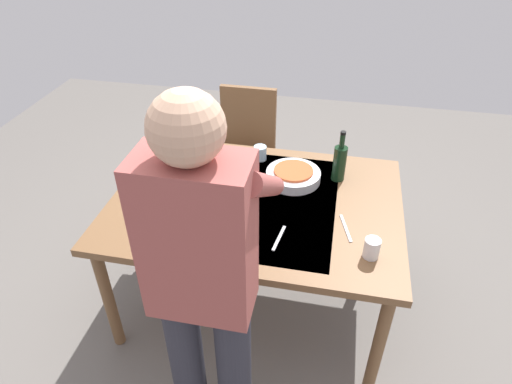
{
  "coord_description": "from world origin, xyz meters",
  "views": [
    {
      "loc": [
        -0.37,
        1.83,
        2.14
      ],
      "look_at": [
        0.0,
        0.0,
        0.79
      ],
      "focal_mm": 31.41,
      "sensor_mm": 36.0,
      "label": 1
    }
  ],
  "objects_px": {
    "wine_glass_left": "(170,209)",
    "wine_glass_right": "(213,180)",
    "water_cup_near_right": "(178,199)",
    "water_cup_far_right": "(372,248)",
    "wine_bottle": "(340,162)",
    "person_server": "(204,282)",
    "water_cup_far_left": "(260,153)",
    "serving_bowl_pasta": "(293,175)",
    "dinner_plate_near": "(205,169)",
    "water_cup_near_left": "(145,210)",
    "dining_table": "(256,210)",
    "chair_near": "(246,144)"
  },
  "relations": [
    {
      "from": "chair_near",
      "to": "water_cup_near_right",
      "type": "height_order",
      "value": "chair_near"
    },
    {
      "from": "person_server",
      "to": "water_cup_near_right",
      "type": "distance_m",
      "value": 0.78
    },
    {
      "from": "wine_bottle",
      "to": "wine_glass_right",
      "type": "relative_size",
      "value": 1.96
    },
    {
      "from": "chair_near",
      "to": "water_cup_far_right",
      "type": "distance_m",
      "value": 1.52
    },
    {
      "from": "water_cup_near_left",
      "to": "dinner_plate_near",
      "type": "relative_size",
      "value": 0.42
    },
    {
      "from": "person_server",
      "to": "serving_bowl_pasta",
      "type": "relative_size",
      "value": 5.63
    },
    {
      "from": "person_server",
      "to": "wine_glass_left",
      "type": "distance_m",
      "value": 0.62
    },
    {
      "from": "water_cup_near_right",
      "to": "serving_bowl_pasta",
      "type": "relative_size",
      "value": 0.31
    },
    {
      "from": "dining_table",
      "to": "serving_bowl_pasta",
      "type": "height_order",
      "value": "serving_bowl_pasta"
    },
    {
      "from": "wine_bottle",
      "to": "water_cup_far_right",
      "type": "bearing_deg",
      "value": 106.72
    },
    {
      "from": "water_cup_near_right",
      "to": "water_cup_far_right",
      "type": "relative_size",
      "value": 0.98
    },
    {
      "from": "serving_bowl_pasta",
      "to": "dinner_plate_near",
      "type": "bearing_deg",
      "value": -0.73
    },
    {
      "from": "serving_bowl_pasta",
      "to": "dinner_plate_near",
      "type": "xyz_separation_m",
      "value": [
        0.51,
        -0.01,
        -0.03
      ]
    },
    {
      "from": "dining_table",
      "to": "water_cup_far_left",
      "type": "bearing_deg",
      "value": -81.95
    },
    {
      "from": "dining_table",
      "to": "wine_glass_right",
      "type": "distance_m",
      "value": 0.28
    },
    {
      "from": "dining_table",
      "to": "water_cup_near_right",
      "type": "height_order",
      "value": "water_cup_near_right"
    },
    {
      "from": "water_cup_near_right",
      "to": "wine_bottle",
      "type": "bearing_deg",
      "value": -151.98
    },
    {
      "from": "wine_glass_right",
      "to": "water_cup_near_right",
      "type": "distance_m",
      "value": 0.2
    },
    {
      "from": "water_cup_far_left",
      "to": "water_cup_near_left",
      "type": "bearing_deg",
      "value": 55.72
    },
    {
      "from": "person_server",
      "to": "chair_near",
      "type": "bearing_deg",
      "value": -82.06
    },
    {
      "from": "wine_glass_right",
      "to": "dinner_plate_near",
      "type": "height_order",
      "value": "wine_glass_right"
    },
    {
      "from": "wine_glass_left",
      "to": "wine_glass_right",
      "type": "distance_m",
      "value": 0.3
    },
    {
      "from": "person_server",
      "to": "water_cup_far_right",
      "type": "distance_m",
      "value": 0.8
    },
    {
      "from": "wine_bottle",
      "to": "water_cup_near_left",
      "type": "xyz_separation_m",
      "value": [
        0.91,
        0.53,
        -0.06
      ]
    },
    {
      "from": "water_cup_near_left",
      "to": "wine_glass_right",
      "type": "bearing_deg",
      "value": -139.36
    },
    {
      "from": "person_server",
      "to": "wine_glass_left",
      "type": "bearing_deg",
      "value": -57.06
    },
    {
      "from": "wine_glass_right",
      "to": "water_cup_far_right",
      "type": "bearing_deg",
      "value": 160.02
    },
    {
      "from": "person_server",
      "to": "water_cup_far_right",
      "type": "bearing_deg",
      "value": -140.78
    },
    {
      "from": "water_cup_far_left",
      "to": "serving_bowl_pasta",
      "type": "bearing_deg",
      "value": 140.65
    },
    {
      "from": "water_cup_near_right",
      "to": "dinner_plate_near",
      "type": "distance_m",
      "value": 0.36
    },
    {
      "from": "serving_bowl_pasta",
      "to": "dinner_plate_near",
      "type": "relative_size",
      "value": 1.3
    },
    {
      "from": "wine_bottle",
      "to": "serving_bowl_pasta",
      "type": "distance_m",
      "value": 0.26
    },
    {
      "from": "person_server",
      "to": "wine_bottle",
      "type": "bearing_deg",
      "value": -111.57
    },
    {
      "from": "dining_table",
      "to": "serving_bowl_pasta",
      "type": "relative_size",
      "value": 5.0
    },
    {
      "from": "person_server",
      "to": "dinner_plate_near",
      "type": "xyz_separation_m",
      "value": [
        0.32,
        -1.03,
        -0.22
      ]
    },
    {
      "from": "water_cup_far_left",
      "to": "serving_bowl_pasta",
      "type": "xyz_separation_m",
      "value": [
        -0.22,
        0.18,
        -0.01
      ]
    },
    {
      "from": "person_server",
      "to": "wine_bottle",
      "type": "relative_size",
      "value": 5.71
    },
    {
      "from": "serving_bowl_pasta",
      "to": "dining_table",
      "type": "bearing_deg",
      "value": 53.08
    },
    {
      "from": "wine_glass_right",
      "to": "water_cup_far_left",
      "type": "bearing_deg",
      "value": -112.07
    },
    {
      "from": "dining_table",
      "to": "chair_near",
      "type": "height_order",
      "value": "chair_near"
    },
    {
      "from": "chair_near",
      "to": "wine_bottle",
      "type": "height_order",
      "value": "wine_bottle"
    },
    {
      "from": "water_cup_far_right",
      "to": "dining_table",
      "type": "bearing_deg",
      "value": -27.87
    },
    {
      "from": "wine_bottle",
      "to": "water_cup_near_right",
      "type": "relative_size",
      "value": 3.18
    },
    {
      "from": "chair_near",
      "to": "serving_bowl_pasta",
      "type": "xyz_separation_m",
      "value": [
        -0.43,
        0.7,
        0.24
      ]
    },
    {
      "from": "water_cup_far_left",
      "to": "water_cup_far_right",
      "type": "xyz_separation_m",
      "value": [
        -0.64,
        0.71,
        0.0
      ]
    },
    {
      "from": "dining_table",
      "to": "water_cup_far_right",
      "type": "distance_m",
      "value": 0.67
    },
    {
      "from": "water_cup_near_left",
      "to": "water_cup_near_right",
      "type": "relative_size",
      "value": 1.05
    },
    {
      "from": "dining_table",
      "to": "dinner_plate_near",
      "type": "xyz_separation_m",
      "value": [
        0.34,
        -0.23,
        0.07
      ]
    },
    {
      "from": "water_cup_far_left",
      "to": "wine_bottle",
      "type": "bearing_deg",
      "value": 165.57
    },
    {
      "from": "wine_glass_right",
      "to": "dinner_plate_near",
      "type": "bearing_deg",
      "value": -63.77
    }
  ]
}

